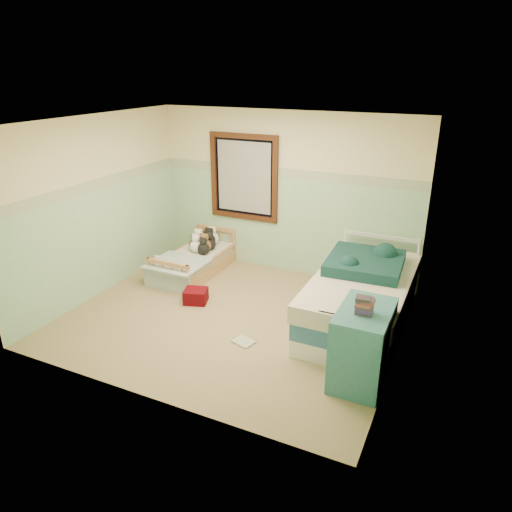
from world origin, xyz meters
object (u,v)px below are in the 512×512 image
at_px(plush_floor_tan, 162,276).
at_px(floor_book, 244,342).
at_px(twin_bed_frame, 359,316).
at_px(dresser, 362,345).
at_px(toddler_bed_frame, 195,267).
at_px(plush_floor_cream, 160,269).
at_px(red_pillow, 196,296).

distance_m(plush_floor_tan, floor_book, 2.11).
relative_size(twin_bed_frame, dresser, 2.64).
relative_size(toddler_bed_frame, dresser, 1.80).
xyz_separation_m(plush_floor_tan, floor_book, (1.87, -0.97, -0.11)).
bearing_deg(twin_bed_frame, plush_floor_cream, 177.64).
xyz_separation_m(twin_bed_frame, floor_book, (-1.14, -1.04, -0.10)).
relative_size(dresser, red_pillow, 2.64).
bearing_deg(dresser, floor_book, 175.91).
bearing_deg(twin_bed_frame, floor_book, -137.72).
distance_m(toddler_bed_frame, plush_floor_tan, 0.61).
height_order(red_pillow, floor_book, red_pillow).
bearing_deg(dresser, red_pillow, 163.14).
bearing_deg(plush_floor_tan, red_pillow, -21.60).
distance_m(plush_floor_tan, dresser, 3.48).
bearing_deg(floor_book, twin_bed_frame, 57.53).
bearing_deg(toddler_bed_frame, twin_bed_frame, -10.23).
height_order(plush_floor_cream, plush_floor_tan, plush_floor_tan).
bearing_deg(red_pillow, dresser, -16.86).
xyz_separation_m(toddler_bed_frame, dresser, (3.07, -1.64, 0.32)).
xyz_separation_m(plush_floor_cream, plush_floor_tan, (0.19, -0.20, 0.00)).
relative_size(dresser, floor_book, 3.40).
distance_m(plush_floor_tan, twin_bed_frame, 3.01).
bearing_deg(red_pillow, plush_floor_cream, 152.38).
distance_m(dresser, red_pillow, 2.63).
distance_m(twin_bed_frame, floor_book, 1.55).
height_order(toddler_bed_frame, dresser, dresser).
xyz_separation_m(toddler_bed_frame, plush_floor_tan, (-0.22, -0.57, 0.03)).
height_order(plush_floor_tan, dresser, dresser).
bearing_deg(plush_floor_tan, toddler_bed_frame, 68.82).
xyz_separation_m(twin_bed_frame, red_pillow, (-2.22, -0.38, -0.01)).
xyz_separation_m(dresser, floor_book, (-1.42, 0.10, -0.40)).
distance_m(toddler_bed_frame, floor_book, 2.26).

